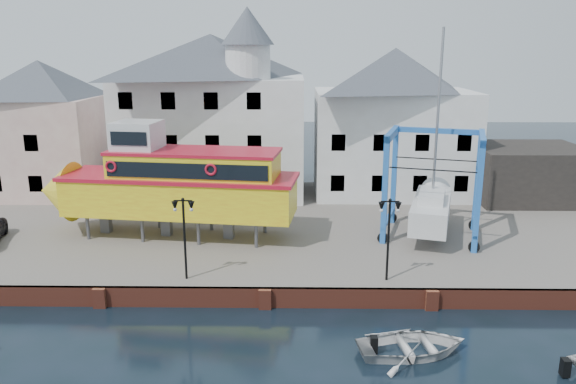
{
  "coord_description": "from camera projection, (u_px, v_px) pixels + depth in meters",
  "views": [
    {
      "loc": [
        1.48,
        -24.84,
        12.24
      ],
      "look_at": [
        1.0,
        7.0,
        4.0
      ],
      "focal_mm": 35.0,
      "sensor_mm": 36.0,
      "label": 1
    }
  ],
  "objects": [
    {
      "name": "quay_wall",
      "position": [
        265.0,
        298.0,
        27.11
      ],
      "size": [
        44.0,
        0.47,
        1.0
      ],
      "color": "brown",
      "rests_on": "ground"
    },
    {
      "name": "shed_dark",
      "position": [
        527.0,
        173.0,
        42.56
      ],
      "size": [
        8.0,
        7.0,
        4.0
      ],
      "primitive_type": "cube",
      "color": "black",
      "rests_on": "hardstanding"
    },
    {
      "name": "tour_boat",
      "position": [
        165.0,
        183.0,
        33.76
      ],
      "size": [
        16.42,
        5.82,
        6.99
      ],
      "rotation": [
        0.0,
        0.0,
        -0.13
      ],
      "color": "#59595E",
      "rests_on": "hardstanding"
    },
    {
      "name": "hardstanding",
      "position": [
        274.0,
        227.0,
        37.66
      ],
      "size": [
        44.0,
        22.0,
        1.0
      ],
      "primitive_type": "cube",
      "color": "#5E5A53",
      "rests_on": "ground"
    },
    {
      "name": "lamp_post_left",
      "position": [
        184.0,
        218.0,
        27.31
      ],
      "size": [
        1.12,
        0.32,
        4.2
      ],
      "color": "black",
      "rests_on": "hardstanding"
    },
    {
      "name": "building_white_right",
      "position": [
        393.0,
        122.0,
        43.74
      ],
      "size": [
        12.0,
        8.0,
        11.2
      ],
      "color": "silver",
      "rests_on": "hardstanding"
    },
    {
      "name": "building_pink",
      "position": [
        44.0,
        128.0,
        43.28
      ],
      "size": [
        8.0,
        7.0,
        10.3
      ],
      "color": "#C29690",
      "rests_on": "hardstanding"
    },
    {
      "name": "lamp_post_right",
      "position": [
        389.0,
        219.0,
        27.16
      ],
      "size": [
        1.12,
        0.32,
        4.2
      ],
      "color": "black",
      "rests_on": "hardstanding"
    },
    {
      "name": "travel_lift",
      "position": [
        432.0,
        201.0,
        34.57
      ],
      "size": [
        6.81,
        8.44,
        12.36
      ],
      "rotation": [
        0.0,
        0.0,
        -0.29
      ],
      "color": "#2051AF",
      "rests_on": "hardstanding"
    },
    {
      "name": "building_white_main",
      "position": [
        214.0,
        113.0,
        43.17
      ],
      "size": [
        14.0,
        8.3,
        14.0
      ],
      "color": "silver",
      "rests_on": "hardstanding"
    },
    {
      "name": "motorboat_b",
      "position": [
        412.0,
        353.0,
        23.13
      ],
      "size": [
        5.03,
        3.96,
        0.94
      ],
      "primitive_type": "imported",
      "rotation": [
        0.0,
        0.0,
        1.74
      ],
      "color": "silver",
      "rests_on": "ground"
    },
    {
      "name": "ground",
      "position": [
        265.0,
        308.0,
        27.14
      ],
      "size": [
        140.0,
        140.0,
        0.0
      ],
      "primitive_type": "plane",
      "color": "black",
      "rests_on": "ground"
    }
  ]
}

